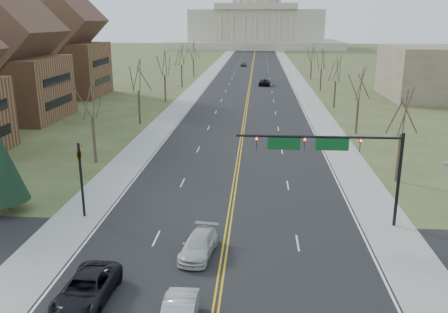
# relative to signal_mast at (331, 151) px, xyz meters

# --- Properties ---
(road) EXTENTS (20.00, 380.00, 0.01)m
(road) POSITION_rel_signal_mast_xyz_m (-7.45, 96.50, -5.76)
(road) COLOR black
(road) RESTS_ON ground
(cross_road) EXTENTS (120.00, 14.00, 0.01)m
(cross_road) POSITION_rel_signal_mast_xyz_m (-7.45, -7.50, -5.76)
(cross_road) COLOR black
(cross_road) RESTS_ON ground
(sidewalk_left) EXTENTS (4.00, 380.00, 0.03)m
(sidewalk_left) POSITION_rel_signal_mast_xyz_m (-19.45, 96.50, -5.75)
(sidewalk_left) COLOR gray
(sidewalk_left) RESTS_ON ground
(sidewalk_right) EXTENTS (4.00, 380.00, 0.03)m
(sidewalk_right) POSITION_rel_signal_mast_xyz_m (4.55, 96.50, -5.75)
(sidewalk_right) COLOR gray
(sidewalk_right) RESTS_ON ground
(center_line) EXTENTS (0.42, 380.00, 0.01)m
(center_line) POSITION_rel_signal_mast_xyz_m (-7.45, 96.50, -5.75)
(center_line) COLOR gold
(center_line) RESTS_ON road
(edge_line_left) EXTENTS (0.15, 380.00, 0.01)m
(edge_line_left) POSITION_rel_signal_mast_xyz_m (-17.25, 96.50, -5.75)
(edge_line_left) COLOR silver
(edge_line_left) RESTS_ON road
(edge_line_right) EXTENTS (0.15, 380.00, 0.01)m
(edge_line_right) POSITION_rel_signal_mast_xyz_m (2.35, 96.50, -5.75)
(edge_line_right) COLOR silver
(edge_line_right) RESTS_ON road
(capitol) EXTENTS (90.00, 60.00, 50.00)m
(capitol) POSITION_rel_signal_mast_xyz_m (-7.45, 236.41, 8.44)
(capitol) COLOR #BDB79D
(capitol) RESTS_ON ground
(signal_mast) EXTENTS (12.12, 0.44, 7.20)m
(signal_mast) POSITION_rel_signal_mast_xyz_m (0.00, 0.00, 0.00)
(signal_mast) COLOR black
(signal_mast) RESTS_ON ground
(signal_left) EXTENTS (0.32, 0.36, 6.00)m
(signal_left) POSITION_rel_signal_mast_xyz_m (-18.95, 0.00, -2.05)
(signal_left) COLOR black
(signal_left) RESTS_ON ground
(tree_r_0) EXTENTS (3.74, 3.74, 8.50)m
(tree_r_0) POSITION_rel_signal_mast_xyz_m (8.05, 10.50, 0.79)
(tree_r_0) COLOR #392E21
(tree_r_0) RESTS_ON ground
(tree_l_0) EXTENTS (3.96, 3.96, 9.00)m
(tree_l_0) POSITION_rel_signal_mast_xyz_m (-22.95, 14.50, 1.18)
(tree_l_0) COLOR #392E21
(tree_l_0) RESTS_ON ground
(tree_r_1) EXTENTS (3.74, 3.74, 8.50)m
(tree_r_1) POSITION_rel_signal_mast_xyz_m (8.05, 30.50, 0.79)
(tree_r_1) COLOR #392E21
(tree_r_1) RESTS_ON ground
(tree_l_1) EXTENTS (3.96, 3.96, 9.00)m
(tree_l_1) POSITION_rel_signal_mast_xyz_m (-22.95, 34.50, 1.18)
(tree_l_1) COLOR #392E21
(tree_l_1) RESTS_ON ground
(tree_r_2) EXTENTS (3.74, 3.74, 8.50)m
(tree_r_2) POSITION_rel_signal_mast_xyz_m (8.05, 50.50, 0.79)
(tree_r_2) COLOR #392E21
(tree_r_2) RESTS_ON ground
(tree_l_2) EXTENTS (3.96, 3.96, 9.00)m
(tree_l_2) POSITION_rel_signal_mast_xyz_m (-22.95, 54.50, 1.18)
(tree_l_2) COLOR #392E21
(tree_l_2) RESTS_ON ground
(tree_r_3) EXTENTS (3.74, 3.74, 8.50)m
(tree_r_3) POSITION_rel_signal_mast_xyz_m (8.05, 70.50, 0.79)
(tree_r_3) COLOR #392E21
(tree_r_3) RESTS_ON ground
(tree_l_3) EXTENTS (3.96, 3.96, 9.00)m
(tree_l_3) POSITION_rel_signal_mast_xyz_m (-22.95, 74.50, 1.18)
(tree_l_3) COLOR #392E21
(tree_l_3) RESTS_ON ground
(tree_r_4) EXTENTS (3.74, 3.74, 8.50)m
(tree_r_4) POSITION_rel_signal_mast_xyz_m (8.05, 90.50, 0.79)
(tree_r_4) COLOR #392E21
(tree_r_4) RESTS_ON ground
(tree_l_4) EXTENTS (3.96, 3.96, 9.00)m
(tree_l_4) POSITION_rel_signal_mast_xyz_m (-22.95, 94.50, 1.18)
(tree_l_4) COLOR #392E21
(tree_l_4) RESTS_ON ground
(conifer_l) EXTENTS (3.64, 3.64, 6.50)m
(conifer_l) POSITION_rel_signal_mast_xyz_m (-25.45, 0.50, -2.02)
(conifer_l) COLOR #392E21
(conifer_l) RESTS_ON ground
(bldg_left_mid) EXTENTS (15.10, 14.28, 20.75)m
(bldg_left_mid) POSITION_rel_signal_mast_xyz_m (-43.44, 36.50, 2.78)
(bldg_left_mid) COLOR brown
(bldg_left_mid) RESTS_ON ground
(bldg_left_far) EXTENTS (17.10, 14.28, 23.25)m
(bldg_left_far) POSITION_rel_signal_mast_xyz_m (-45.44, 60.50, 3.78)
(bldg_left_far) COLOR brown
(bldg_left_far) RESTS_ON ground
(car_sb_outer_lead) EXTENTS (2.76, 5.61, 1.53)m
(car_sb_outer_lead) POSITION_rel_signal_mast_xyz_m (-14.59, -11.51, -4.98)
(car_sb_outer_lead) COLOR black
(car_sb_outer_lead) RESTS_ON road
(car_sb_inner_second) EXTENTS (2.53, 4.96, 1.38)m
(car_sb_inner_second) POSITION_rel_signal_mast_xyz_m (-9.11, -5.67, -5.06)
(car_sb_inner_second) COLOR #B7B7B7
(car_sb_inner_second) RESTS_ON road
(car_far_nb) EXTENTS (2.95, 5.70, 1.54)m
(car_far_nb) POSITION_rel_signal_mast_xyz_m (-3.91, 79.05, -4.98)
(car_far_nb) COLOR black
(car_far_nb) RESTS_ON road
(car_far_sb) EXTENTS (1.88, 4.63, 1.57)m
(car_far_sb) POSITION_rel_signal_mast_xyz_m (-10.54, 126.62, -4.96)
(car_far_sb) COLOR #51535A
(car_far_sb) RESTS_ON road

